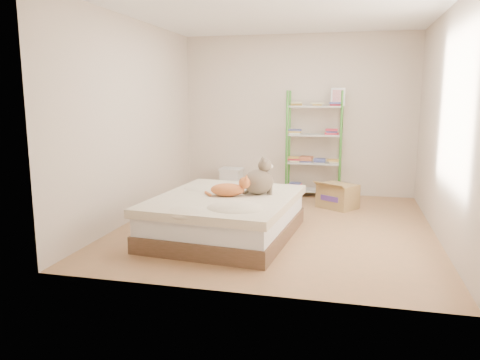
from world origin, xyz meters
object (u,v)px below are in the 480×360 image
(shelf_unit, at_px, (314,145))
(white_bin, at_px, (231,180))
(orange_cat, at_px, (228,188))
(cardboard_box, at_px, (338,196))
(grey_cat, at_px, (258,176))
(bed, at_px, (226,216))

(shelf_unit, relative_size, white_bin, 4.18)
(orange_cat, bearing_deg, white_bin, 94.58)
(cardboard_box, bearing_deg, orange_cat, -91.37)
(orange_cat, relative_size, shelf_unit, 0.27)
(grey_cat, bearing_deg, bed, 97.31)
(bed, xyz_separation_m, orange_cat, (0.02, 0.00, 0.33))
(shelf_unit, bearing_deg, bed, -108.25)
(shelf_unit, distance_m, white_bin, 1.51)
(white_bin, bearing_deg, orange_cat, -76.49)
(grey_cat, xyz_separation_m, cardboard_box, (0.88, 1.55, -0.52))
(bed, relative_size, shelf_unit, 1.16)
(grey_cat, bearing_deg, cardboard_box, -50.20)
(grey_cat, distance_m, cardboard_box, 1.85)
(bed, distance_m, white_bin, 2.50)
(white_bin, bearing_deg, shelf_unit, 1.29)
(bed, height_order, grey_cat, grey_cat)
(shelf_unit, height_order, cardboard_box, shelf_unit)
(orange_cat, bearing_deg, shelf_unit, 63.27)
(shelf_unit, bearing_deg, orange_cat, -107.81)
(grey_cat, bearing_deg, white_bin, 1.43)
(cardboard_box, bearing_deg, bed, -91.80)
(grey_cat, bearing_deg, shelf_unit, -32.10)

